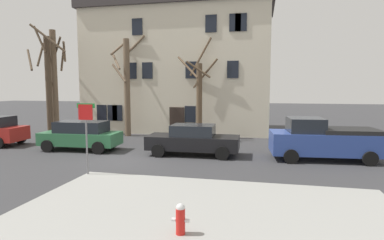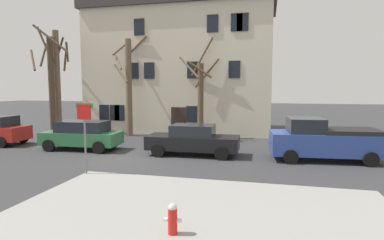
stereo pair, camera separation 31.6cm
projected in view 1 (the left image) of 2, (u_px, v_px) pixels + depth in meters
name	position (u px, v px, depth m)	size (l,w,h in m)	color
ground_plane	(125.00, 160.00, 15.55)	(120.00, 120.00, 0.00)	#38383A
sidewalk_slab	(204.00, 220.00, 8.33)	(10.70, 6.99, 0.12)	#999993
building_main	(179.00, 59.00, 26.05)	(15.07, 6.78, 11.66)	beige
tree_bare_near	(48.00, 82.00, 23.35)	(2.84, 2.85, 7.96)	#4C3D2D
tree_bare_mid	(55.00, 79.00, 23.81)	(2.31, 2.73, 8.02)	brown
tree_bare_far	(127.00, 84.00, 22.90)	(2.29, 2.31, 7.37)	brown
tree_bare_end	(199.00, 95.00, 21.73)	(2.71, 2.72, 7.03)	brown
car_green_wagon	(81.00, 135.00, 17.85)	(4.47, 2.13, 1.65)	#2D6B42
car_black_sedan	(193.00, 140.00, 16.54)	(4.82, 2.06, 1.61)	black
pickup_truck_blue	(323.00, 140.00, 15.43)	(5.24, 2.63, 2.06)	#2D4799
fire_hydrant	(180.00, 218.00, 7.35)	(0.42, 0.22, 0.74)	red
street_sign_pole	(86.00, 126.00, 12.33)	(0.76, 0.07, 2.92)	slate
bicycle_leaning	(73.00, 133.00, 22.35)	(1.67, 0.62, 1.03)	black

